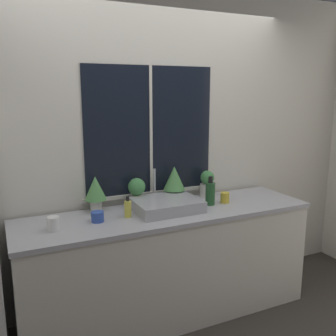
{
  "coord_description": "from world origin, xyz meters",
  "views": [
    {
      "loc": [
        -1.2,
        -2.26,
        1.83
      ],
      "look_at": [
        0.0,
        0.31,
        1.25
      ],
      "focal_mm": 40.0,
      "sensor_mm": 36.0,
      "label": 1
    }
  ],
  "objects": [
    {
      "name": "potted_plant_center_left",
      "position": [
        -0.17,
        0.55,
        1.03
      ],
      "size": [
        0.14,
        0.14,
        0.23
      ],
      "color": "silver",
      "rests_on": "counter"
    },
    {
      "name": "wall_right",
      "position": [
        2.16,
        1.5,
        1.35
      ],
      "size": [
        0.06,
        7.0,
        2.7
      ],
      "color": "silver",
      "rests_on": "ground_plane"
    },
    {
      "name": "sink",
      "position": [
        0.0,
        0.34,
        0.94
      ],
      "size": [
        0.51,
        0.47,
        0.29
      ],
      "color": "#ADADB2",
      "rests_on": "counter"
    },
    {
      "name": "wall_back",
      "position": [
        0.0,
        0.69,
        1.35
      ],
      "size": [
        8.0,
        0.09,
        2.7
      ],
      "color": "silver",
      "rests_on": "ground_plane"
    },
    {
      "name": "mug_yellow",
      "position": [
        0.54,
        0.31,
        0.94
      ],
      "size": [
        0.07,
        0.07,
        0.09
      ],
      "color": "gold",
      "rests_on": "counter"
    },
    {
      "name": "mug_white",
      "position": [
        -0.88,
        0.26,
        0.95
      ],
      "size": [
        0.08,
        0.08,
        0.1
      ],
      "color": "white",
      "rests_on": "counter"
    },
    {
      "name": "ground_plane",
      "position": [
        0.0,
        0.0,
        0.0
      ],
      "size": [
        14.0,
        14.0,
        0.0
      ],
      "primitive_type": "plane",
      "color": "#38332D"
    },
    {
      "name": "potted_plant_far_left",
      "position": [
        -0.52,
        0.55,
        1.07
      ],
      "size": [
        0.17,
        0.17,
        0.28
      ],
      "color": "silver",
      "rests_on": "counter"
    },
    {
      "name": "bottle_tall",
      "position": [
        0.39,
        0.32,
        1.0
      ],
      "size": [
        0.08,
        0.08,
        0.24
      ],
      "color": "#235128",
      "rests_on": "counter"
    },
    {
      "name": "potted_plant_center_right",
      "position": [
        0.17,
        0.55,
        1.08
      ],
      "size": [
        0.19,
        0.19,
        0.3
      ],
      "color": "silver",
      "rests_on": "counter"
    },
    {
      "name": "potted_plant_far_right",
      "position": [
        0.5,
        0.55,
        1.01
      ],
      "size": [
        0.13,
        0.13,
        0.24
      ],
      "color": "silver",
      "rests_on": "counter"
    },
    {
      "name": "soap_bottle",
      "position": [
        -0.33,
        0.31,
        0.96
      ],
      "size": [
        0.05,
        0.05,
        0.16
      ],
      "color": "#DBD14C",
      "rests_on": "counter"
    },
    {
      "name": "mug_blue",
      "position": [
        -0.57,
        0.31,
        0.93
      ],
      "size": [
        0.09,
        0.09,
        0.08
      ],
      "color": "#3351AD",
      "rests_on": "counter"
    },
    {
      "name": "counter",
      "position": [
        0.0,
        0.31,
        0.45
      ],
      "size": [
        2.37,
        0.64,
        0.9
      ],
      "color": "silver",
      "rests_on": "ground_plane"
    }
  ]
}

